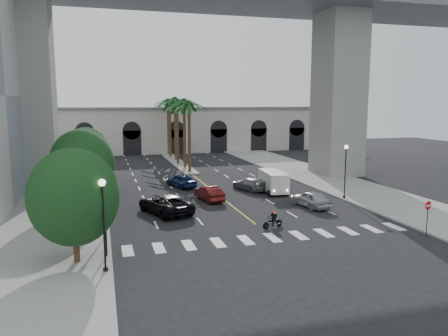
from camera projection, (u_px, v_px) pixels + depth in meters
The scene contains 30 objects.
ground at pixel (265, 232), 32.12m from camera, with size 140.00×140.00×0.00m, color black.
sidewalk_left at pixel (64, 199), 42.34m from camera, with size 8.00×100.00×0.15m, color gray.
sidewalk_right at pixel (339, 184), 50.42m from camera, with size 8.00×100.00×0.15m, color gray.
median at pixel (177, 162), 68.26m from camera, with size 2.00×24.00×0.20m, color gray.
pier_building at pixel (162, 129), 83.80m from camera, with size 71.00×10.50×8.50m.
bridge at pixel (227, 24), 51.19m from camera, with size 75.00×13.00×26.00m.
palm_a at pixel (189, 105), 57.39m from camera, with size 3.20×3.20×10.30m.
palm_b at pixel (184, 102), 61.18m from camera, with size 3.20×3.20×10.60m.
palm_c at pixel (177, 106), 64.98m from camera, with size 3.20×3.20×10.10m.
palm_d at pixel (175, 101), 68.77m from camera, with size 3.20×3.20×10.90m.
palm_e at pixel (170, 103), 72.57m from camera, with size 3.20×3.20×10.40m.
palm_f at pixel (168, 102), 76.42m from camera, with size 3.20×3.20×10.70m.
street_tree_near at pixel (74, 197), 25.16m from camera, with size 5.20×5.20×6.89m.
street_tree_mid at pixel (82, 164), 37.50m from camera, with size 5.44×5.44×7.21m.
street_tree_far at pixel (86, 152), 48.96m from camera, with size 5.04×5.04×6.68m.
lamp_post_left_near at pixel (103, 217), 23.81m from camera, with size 0.40×0.40×5.35m.
lamp_post_left_far at pixel (102, 165), 43.79m from camera, with size 0.40×0.40×5.35m.
lamp_post_right at pixel (345, 167), 42.32m from camera, with size 0.40×0.40×5.35m.
traffic_signal_near at pixel (105, 218), 26.32m from camera, with size 0.25×0.18×3.65m.
traffic_signal_far at pixel (104, 203), 30.13m from camera, with size 0.25×0.18×3.65m.
motorcycle_rider at pixel (273, 220), 33.05m from camera, with size 1.77×0.72×1.32m.
car_a at pixel (311, 199), 39.53m from camera, with size 1.77×4.40×1.50m, color #ACACB1.
car_b at pixel (209, 193), 42.11m from camera, with size 1.53×4.38×1.44m, color #571211.
car_c at pixel (165, 204), 37.26m from camera, with size 2.78×6.03×1.67m, color black.
car_d at pixel (250, 184), 47.05m from camera, with size 1.92×4.72×1.37m, color slate.
car_e at pixel (181, 180), 48.72m from camera, with size 1.80×4.49×1.53m, color navy.
cargo_van at pixel (273, 181), 45.79m from camera, with size 2.55×5.41×2.23m.
pedestrian_a at pixel (39, 213), 33.66m from camera, with size 0.58×0.38×1.59m, color black.
pedestrian_b at pixel (57, 205), 36.42m from camera, with size 0.79×0.61×1.62m, color black.
do_not_enter_sign at pixel (428, 211), 30.55m from camera, with size 0.63×0.18×2.60m.
Camera 1 is at (-11.36, -29.06, 9.46)m, focal length 35.00 mm.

